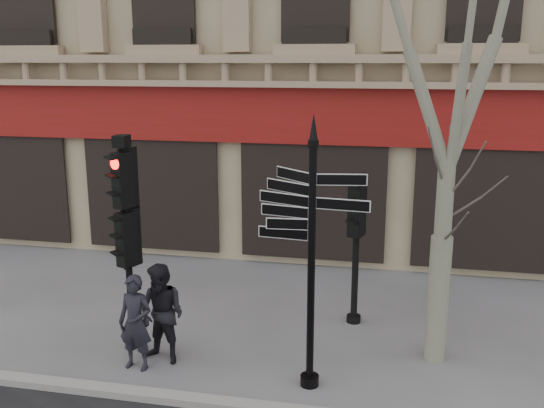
{
  "coord_description": "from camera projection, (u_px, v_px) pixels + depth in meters",
  "views": [
    {
      "loc": [
        1.88,
        -8.8,
        4.83
      ],
      "look_at": [
        -0.08,
        0.6,
        2.54
      ],
      "focal_mm": 40.0,
      "sensor_mm": 36.0,
      "label": 1
    }
  ],
  "objects": [
    {
      "name": "pedestrian_a",
      "position": [
        135.0,
        323.0,
        9.57
      ],
      "size": [
        0.6,
        0.42,
        1.56
      ],
      "primitive_type": "imported",
      "rotation": [
        0.0,
        0.0,
        -0.09
      ],
      "color": "black",
      "rests_on": "ground"
    },
    {
      "name": "traffic_signal_main",
      "position": [
        126.0,
        217.0,
        9.94
      ],
      "size": [
        0.48,
        0.41,
        3.66
      ],
      "rotation": [
        0.0,
        0.0,
        -0.36
      ],
      "color": "black",
      "rests_on": "ground"
    },
    {
      "name": "ground",
      "position": [
        269.0,
        363.0,
        9.88
      ],
      "size": [
        80.0,
        80.0,
        0.0
      ],
      "primitive_type": "plane",
      "color": "#5A5A5E",
      "rests_on": "ground"
    },
    {
      "name": "pedestrian_b",
      "position": [
        162.0,
        314.0,
        9.77
      ],
      "size": [
        0.94,
        0.81,
        1.66
      ],
      "primitive_type": "imported",
      "rotation": [
        0.0,
        0.0,
        -0.26
      ],
      "color": "black",
      "rests_on": "ground"
    },
    {
      "name": "fingerpost",
      "position": [
        312.0,
        209.0,
        8.58
      ],
      "size": [
        2.13,
        2.13,
        4.12
      ],
      "rotation": [
        0.0,
        0.0,
        -0.28
      ],
      "color": "black",
      "rests_on": "ground"
    },
    {
      "name": "kerb",
      "position": [
        249.0,
        407.0,
        8.53
      ],
      "size": [
        80.0,
        0.25,
        0.12
      ],
      "primitive_type": "cube",
      "color": "gray",
      "rests_on": "ground"
    },
    {
      "name": "traffic_signal_secondary",
      "position": [
        357.0,
        224.0,
        11.0
      ],
      "size": [
        0.54,
        0.45,
        2.76
      ],
      "rotation": [
        0.0,
        0.0,
        -0.3
      ],
      "color": "black",
      "rests_on": "ground"
    }
  ]
}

